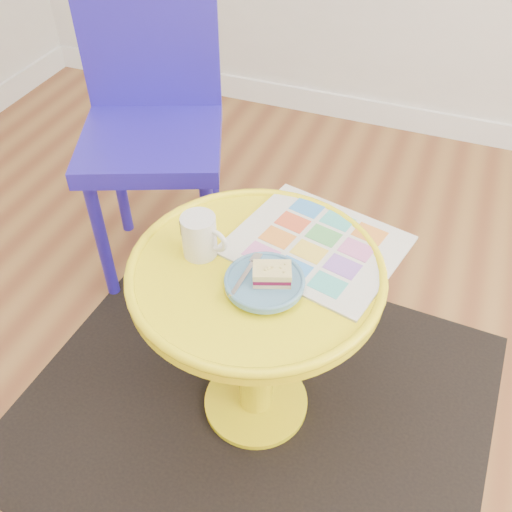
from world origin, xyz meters
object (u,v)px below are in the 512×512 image
(mug, at_px, (200,235))
(plate, at_px, (265,282))
(side_table, at_px, (256,314))
(newspaper, at_px, (316,245))
(chair, at_px, (152,111))

(mug, xyz_separation_m, plate, (0.18, -0.05, -0.04))
(side_table, bearing_deg, mug, 178.57)
(mug, distance_m, plate, 0.19)
(newspaper, height_order, mug, mug)
(chair, relative_size, mug, 8.55)
(chair, xyz_separation_m, plate, (0.60, -0.59, 0.01))
(side_table, xyz_separation_m, chair, (-0.56, 0.54, 0.16))
(side_table, bearing_deg, chair, 136.10)
(plate, bearing_deg, newspaper, 69.17)
(newspaper, bearing_deg, side_table, -116.69)
(side_table, height_order, newspaper, newspaper)
(chair, bearing_deg, newspaper, -54.29)
(mug, bearing_deg, chair, 137.12)
(chair, distance_m, mug, 0.69)
(chair, xyz_separation_m, newspaper, (0.67, -0.42, -0.00))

